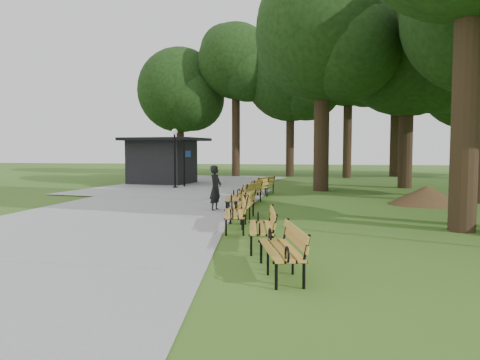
# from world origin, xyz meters

# --- Properties ---
(ground) EXTENTS (100.00, 100.00, 0.00)m
(ground) POSITION_xyz_m (0.00, 0.00, 0.00)
(ground) COLOR #305819
(ground) RESTS_ON ground
(path) EXTENTS (12.00, 38.00, 0.06)m
(path) POSITION_xyz_m (-4.00, 3.00, 0.03)
(path) COLOR gray
(path) RESTS_ON ground
(person) EXTENTS (0.51, 0.66, 1.61)m
(person) POSITION_xyz_m (-1.07, 2.76, 0.81)
(person) COLOR black
(person) RESTS_ON ground
(kiosk) EXTENTS (5.09, 4.60, 2.85)m
(kiosk) POSITION_xyz_m (-6.86, 14.32, 1.43)
(kiosk) COLOR black
(kiosk) RESTS_ON ground
(lamp_post) EXTENTS (0.32, 0.32, 3.27)m
(lamp_post) POSITION_xyz_m (-5.12, 11.25, 2.34)
(lamp_post) COLOR black
(lamp_post) RESTS_ON ground
(dirt_mound) EXTENTS (2.49, 2.49, 0.75)m
(dirt_mound) POSITION_xyz_m (6.75, 5.76, 0.38)
(dirt_mound) COLOR #47301C
(dirt_mound) RESTS_ON ground
(bench_0) EXTENTS (1.09, 2.00, 0.88)m
(bench_0) POSITION_xyz_m (1.70, -5.02, 0.44)
(bench_0) COLOR #BB862B
(bench_0) RESTS_ON ground
(bench_1) EXTENTS (0.88, 1.97, 0.88)m
(bench_1) POSITION_xyz_m (1.13, -2.87, 0.44)
(bench_1) COLOR #BB862B
(bench_1) RESTS_ON ground
(bench_2) EXTENTS (0.97, 1.98, 0.88)m
(bench_2) POSITION_xyz_m (0.18, -0.82, 0.44)
(bench_2) COLOR #BB862B
(bench_2) RESTS_ON ground
(bench_3) EXTENTS (0.67, 1.91, 0.88)m
(bench_3) POSITION_xyz_m (0.16, 0.89, 0.44)
(bench_3) COLOR #BB862B
(bench_3) RESTS_ON ground
(bench_4) EXTENTS (0.86, 1.96, 0.88)m
(bench_4) POSITION_xyz_m (-0.43, 2.83, 0.44)
(bench_4) COLOR #BB862B
(bench_4) RESTS_ON ground
(bench_5) EXTENTS (1.09, 2.00, 0.88)m
(bench_5) POSITION_xyz_m (-0.20, 4.85, 0.44)
(bench_5) COLOR #BB862B
(bench_5) RESTS_ON ground
(bench_6) EXTENTS (1.15, 2.00, 0.88)m
(bench_6) POSITION_xyz_m (-0.15, 6.95, 0.44)
(bench_6) COLOR #BB862B
(bench_6) RESTS_ON ground
(bench_7) EXTENTS (1.30, 2.00, 0.88)m
(bench_7) POSITION_xyz_m (-0.07, 8.71, 0.44)
(bench_7) COLOR #BB862B
(bench_7) RESTS_ON ground
(lawn_tree_2) EXTENTS (6.90, 6.90, 11.53)m
(lawn_tree_2) POSITION_xyz_m (2.79, 11.09, 8.02)
(lawn_tree_2) COLOR black
(lawn_tree_2) RESTS_ON ground
(lawn_tree_4) EXTENTS (7.87, 7.87, 11.84)m
(lawn_tree_4) POSITION_xyz_m (7.47, 13.55, 7.87)
(lawn_tree_4) COLOR black
(lawn_tree_4) RESTS_ON ground
(tree_backdrop) EXTENTS (36.97, 9.70, 16.52)m
(tree_backdrop) POSITION_xyz_m (6.29, 23.19, 8.26)
(tree_backdrop) COLOR black
(tree_backdrop) RESTS_ON ground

